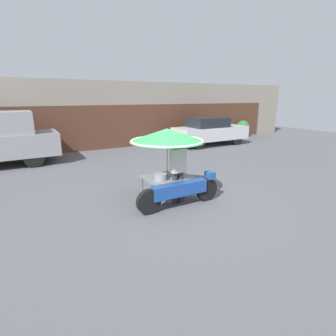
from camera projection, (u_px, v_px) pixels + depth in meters
ground_plane at (177, 201)px, 6.90m from camera, size 36.00×36.00×0.00m
shopfront_building at (88, 115)px, 14.02m from camera, size 28.00×2.06×3.47m
vendor_motorcycle_cart at (169, 146)px, 6.67m from camera, size 2.30×1.92×1.89m
vendor_person at (178, 168)px, 6.64m from camera, size 0.38×0.22×1.65m
parked_car at (210, 131)px, 14.81m from camera, size 4.31×1.69×1.57m
potted_plant at (243, 127)px, 17.93m from camera, size 0.89×0.89×1.11m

